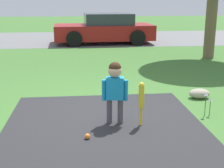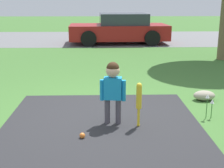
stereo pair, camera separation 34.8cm
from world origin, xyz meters
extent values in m
plane|color=#3D6B2D|center=(0.00, 0.00, 0.00)|extent=(60.00, 60.00, 0.00)
cube|color=slate|center=(0.00, 10.08, 0.00)|extent=(40.00, 6.00, 0.01)
cylinder|color=#4C4751|center=(0.10, -0.39, 0.19)|extent=(0.08, 0.08, 0.37)
cylinder|color=#4C4751|center=(0.26, -0.41, 0.19)|extent=(0.08, 0.08, 0.37)
cube|color=#198CC6|center=(0.18, -0.40, 0.54)|extent=(0.27, 0.17, 0.32)
cylinder|color=#198CC6|center=(0.03, -0.38, 0.51)|extent=(0.06, 0.06, 0.30)
cylinder|color=#198CC6|center=(0.34, -0.42, 0.51)|extent=(0.06, 0.06, 0.30)
sphere|color=#D8AD8C|center=(0.18, -0.40, 0.79)|extent=(0.20, 0.20, 0.20)
sphere|color=#382314|center=(0.18, -0.40, 0.83)|extent=(0.18, 0.18, 0.18)
sphere|color=yellow|center=(0.55, -0.52, 0.02)|extent=(0.04, 0.04, 0.04)
cylinder|color=yellow|center=(0.55, -0.52, 0.14)|extent=(0.04, 0.04, 0.27)
cylinder|color=yellow|center=(0.55, -0.52, 0.44)|extent=(0.08, 0.08, 0.33)
sphere|color=yellow|center=(0.55, -0.52, 0.61)|extent=(0.07, 0.07, 0.07)
sphere|color=orange|center=(-0.23, -0.90, 0.04)|extent=(0.08, 0.08, 0.08)
cube|color=maroon|center=(0.69, 8.32, 0.47)|extent=(4.06, 1.99, 0.60)
cube|color=#2D333D|center=(0.89, 8.33, 0.99)|extent=(1.98, 1.68, 0.45)
cylinder|color=black|center=(-0.51, 7.35, 0.31)|extent=(0.62, 0.21, 0.61)
cylinder|color=black|center=(-0.58, 9.19, 0.31)|extent=(0.62, 0.21, 0.61)
cylinder|color=black|center=(1.96, 7.45, 0.31)|extent=(0.62, 0.21, 0.61)
cylinder|color=black|center=(1.89, 9.29, 0.31)|extent=(0.62, 0.21, 0.61)
cylinder|color=#38702D|center=(1.70, -0.23, 0.12)|extent=(0.01, 0.01, 0.24)
cone|color=silver|center=(1.70, -0.23, 0.27)|extent=(0.06, 0.06, 0.06)
cylinder|color=#38702D|center=(1.62, -0.23, 0.16)|extent=(0.01, 0.01, 0.32)
cone|color=silver|center=(1.62, -0.23, 0.35)|extent=(0.06, 0.06, 0.06)
ellipsoid|color=#9E937F|center=(1.86, 0.64, 0.09)|extent=(0.39, 0.27, 0.18)
camera|label=1|loc=(-0.30, -4.65, 1.76)|focal=50.00mm
camera|label=2|loc=(0.05, -4.67, 1.76)|focal=50.00mm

